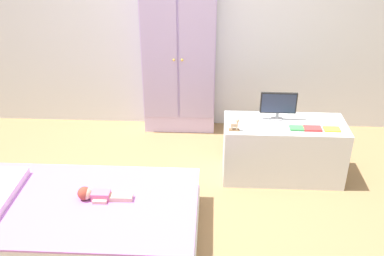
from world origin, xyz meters
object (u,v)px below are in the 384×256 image
at_px(book_red, 312,128).
at_px(doll, 95,195).
at_px(book_green, 297,128).
at_px(tv_monitor, 278,104).
at_px(book_yellow, 332,129).
at_px(rocking_horse_toy, 235,125).
at_px(wardrobe, 179,55).
at_px(bed, 81,219).
at_px(tv_stand, 283,150).

bearing_deg(book_red, doll, -156.84).
bearing_deg(book_green, book_red, 0.00).
bearing_deg(tv_monitor, book_red, -33.11).
distance_m(book_green, book_yellow, 0.28).
bearing_deg(book_red, rocking_horse_toy, -175.62).
bearing_deg(wardrobe, book_red, -39.04).
height_order(tv_monitor, rocking_horse_toy, tv_monitor).
xyz_separation_m(bed, tv_stand, (1.54, 0.85, 0.12)).
relative_size(rocking_horse_toy, book_yellow, 0.81).
height_order(rocking_horse_toy, book_green, rocking_horse_toy).
bearing_deg(book_green, tv_monitor, 128.94).
height_order(wardrobe, book_yellow, wardrobe).
height_order(doll, rocking_horse_toy, rocking_horse_toy).
distance_m(doll, wardrobe, 1.78).
xyz_separation_m(tv_monitor, book_red, (0.27, -0.17, -0.13)).
relative_size(doll, book_red, 2.71).
relative_size(bed, tv_stand, 1.66).
height_order(rocking_horse_toy, book_red, rocking_horse_toy).
distance_m(doll, book_yellow, 1.94).
bearing_deg(rocking_horse_toy, bed, -147.72).
xyz_separation_m(wardrobe, rocking_horse_toy, (0.53, -0.99, -0.25)).
bearing_deg(bed, rocking_horse_toy, 32.28).
bearing_deg(tv_stand, bed, -151.13).
bearing_deg(book_green, wardrobe, 137.71).
height_order(book_green, book_red, same).
relative_size(bed, doll, 4.30).
relative_size(tv_stand, tv_monitor, 3.36).
relative_size(tv_monitor, book_red, 2.10).
relative_size(wardrobe, book_green, 14.16).
height_order(tv_monitor, book_green, tv_monitor).
bearing_deg(tv_monitor, tv_stand, -49.45).
relative_size(bed, rocking_horse_toy, 15.80).
height_order(doll, wardrobe, wardrobe).
xyz_separation_m(wardrobe, book_red, (1.16, -0.94, -0.28)).
distance_m(bed, tv_stand, 1.77).
distance_m(wardrobe, book_yellow, 1.64).
relative_size(wardrobe, rocking_horse_toy, 15.12).
xyz_separation_m(bed, tv_monitor, (1.48, 0.93, 0.52)).
height_order(bed, rocking_horse_toy, rocking_horse_toy).
height_order(wardrobe, tv_stand, wardrobe).
xyz_separation_m(tv_stand, tv_monitor, (-0.06, 0.07, 0.40)).
height_order(tv_monitor, book_yellow, tv_monitor).
height_order(bed, book_red, book_red).
xyz_separation_m(wardrobe, tv_stand, (0.95, -0.84, -0.55)).
relative_size(book_red, book_yellow, 1.10).
bearing_deg(rocking_horse_toy, tv_stand, 18.93).
distance_m(bed, tv_monitor, 1.82).
bearing_deg(tv_monitor, wardrobe, 139.37).
relative_size(bed, tv_monitor, 5.56).
height_order(doll, book_red, book_red).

